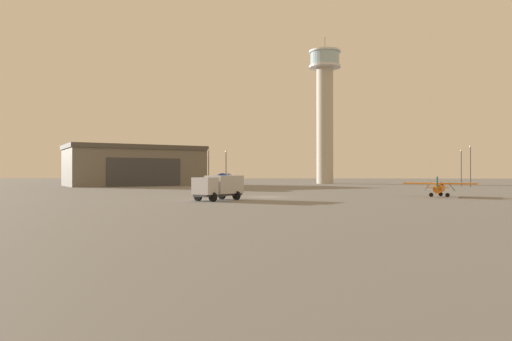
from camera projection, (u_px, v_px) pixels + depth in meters
name	position (u px, v px, depth m)	size (l,w,h in m)	color
ground_plane	(267.00, 197.00, 58.59)	(400.00, 400.00, 0.00)	slate
control_tower	(325.00, 105.00, 131.56)	(8.90, 8.90, 41.62)	#B2AD9E
hangar	(135.00, 166.00, 111.65)	(35.45, 32.06, 9.48)	#6B665B
airplane_orange	(439.00, 187.00, 58.40)	(8.59, 6.79, 2.58)	orange
truck_fuel_tanker_blue	(224.00, 181.00, 82.64)	(3.42, 6.62, 2.98)	#38383D
truck_box_silver	(219.00, 186.00, 51.22)	(5.17, 6.47, 2.73)	#38383D
light_post_west	(470.00, 162.00, 99.54)	(0.44, 0.44, 8.90)	#38383D
light_post_east	(461.00, 164.00, 102.06)	(0.44, 0.44, 8.16)	#38383D
light_post_north	(226.00, 165.00, 104.85)	(0.44, 0.44, 8.02)	#38383D
light_post_centre	(209.00, 164.00, 101.87)	(0.44, 0.44, 8.26)	#38383D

